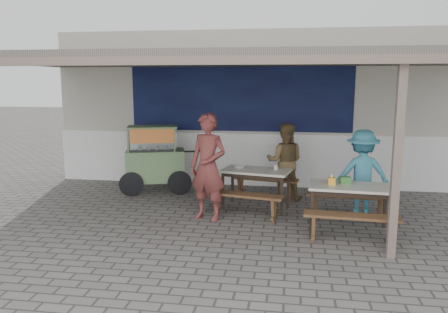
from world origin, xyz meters
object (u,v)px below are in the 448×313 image
at_px(table_right, 350,190).
at_px(patron_wall_side, 285,161).
at_px(condiment_jar, 276,167).
at_px(bench_left_wall, 265,184).
at_px(patron_street_side, 208,167).
at_px(tissue_box, 331,181).
at_px(bench_left_street, 245,200).
at_px(donation_box, 345,180).
at_px(table_left, 256,174).
at_px(vendor_cart, 155,156).
at_px(bench_right_wall, 347,201).
at_px(bench_right_street, 351,222).
at_px(patron_right_table, 362,174).
at_px(condiment_bowl, 240,167).

bearing_deg(table_right, patron_wall_side, 124.74).
relative_size(table_right, condiment_jar, 15.91).
xyz_separation_m(bench_left_wall, condiment_jar, (0.23, -0.58, 0.46)).
bearing_deg(condiment_jar, patron_street_side, -143.97).
xyz_separation_m(tissue_box, condiment_jar, (-0.92, 1.07, -0.02)).
bearing_deg(bench_left_street, donation_box, 2.69).
xyz_separation_m(patron_wall_side, donation_box, (0.98, -1.69, 0.03)).
bearing_deg(patron_wall_side, table_left, 59.67).
distance_m(patron_wall_side, donation_box, 1.95).
bearing_deg(vendor_cart, bench_left_wall, -23.34).
bearing_deg(vendor_cart, table_left, -39.09).
bearing_deg(bench_right_wall, bench_right_street, -90.00).
bearing_deg(patron_street_side, table_right, 13.04).
bearing_deg(bench_left_wall, patron_street_side, -111.37).
height_order(bench_right_wall, patron_right_table, patron_right_table).
xyz_separation_m(bench_left_wall, patron_right_table, (1.74, -0.86, 0.44)).
bearing_deg(patron_street_side, patron_right_table, 31.12).
xyz_separation_m(bench_left_street, vendor_cart, (-2.13, 1.61, 0.44)).
xyz_separation_m(bench_left_wall, bench_right_wall, (1.49, -1.07, 0.00)).
bearing_deg(patron_street_side, condiment_bowl, 80.91).
relative_size(bench_left_wall, patron_street_side, 0.74).
bearing_deg(bench_right_street, bench_left_wall, 126.07).
bearing_deg(bench_right_street, patron_right_table, 80.72).
relative_size(vendor_cart, tissue_box, 14.94).
distance_m(tissue_box, condiment_bowl, 1.93).
xyz_separation_m(bench_right_street, vendor_cart, (-3.79, 2.56, 0.44)).
xyz_separation_m(bench_left_street, condiment_bowl, (-0.18, 0.74, 0.44)).
height_order(bench_left_wall, patron_right_table, patron_right_table).
xyz_separation_m(bench_left_street, bench_right_wall, (1.75, 0.24, 0.00)).
relative_size(bench_right_street, patron_wall_side, 0.90).
distance_m(table_right, bench_right_street, 0.68).
relative_size(bench_left_wall, vendor_cart, 0.81).
relative_size(patron_wall_side, patron_right_table, 1.00).
xyz_separation_m(table_left, patron_street_side, (-0.77, -0.74, 0.26)).
xyz_separation_m(bench_right_wall, patron_street_side, (-2.39, -0.32, 0.59)).
height_order(table_left, donation_box, donation_box).
bearing_deg(table_right, vendor_cart, 157.16).
distance_m(table_left, donation_box, 1.76).
bearing_deg(bench_right_wall, patron_wall_side, 136.78).
distance_m(table_left, table_right, 1.87).
bearing_deg(bench_left_street, condiment_jar, 67.41).
distance_m(table_left, condiment_bowl, 0.34).
xyz_separation_m(table_right, bench_right_street, (-0.04, -0.59, -0.33)).
relative_size(bench_right_wall, patron_wall_side, 0.90).
xyz_separation_m(bench_left_street, patron_wall_side, (0.65, 1.44, 0.44)).
distance_m(patron_right_table, donation_box, 0.79).
xyz_separation_m(bench_left_wall, donation_box, (1.37, -1.56, 0.48)).
bearing_deg(table_right, condiment_jar, 142.36).
bearing_deg(bench_right_wall, patron_right_table, 44.73).
distance_m(table_left, tissue_box, 1.63).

